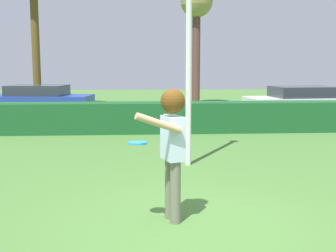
{
  "coord_description": "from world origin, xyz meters",
  "views": [
    {
      "loc": [
        -0.65,
        -5.64,
        2.11
      ],
      "look_at": [
        -0.22,
        1.11,
        1.15
      ],
      "focal_mm": 47.47,
      "sensor_mm": 36.0,
      "label": 1
    }
  ],
  "objects_px": {
    "person": "(172,139)",
    "parked_car_white": "(302,101)",
    "bare_elm_tree": "(196,10)",
    "frisbee": "(137,143)",
    "lamppost": "(189,5)",
    "parked_car_blue": "(38,99)"
  },
  "relations": [
    {
      "from": "frisbee",
      "to": "parked_car_white",
      "type": "distance_m",
      "value": 12.25
    },
    {
      "from": "frisbee",
      "to": "parked_car_blue",
      "type": "height_order",
      "value": "parked_car_blue"
    },
    {
      "from": "frisbee",
      "to": "bare_elm_tree",
      "type": "height_order",
      "value": "bare_elm_tree"
    },
    {
      "from": "parked_car_white",
      "to": "bare_elm_tree",
      "type": "bearing_deg",
      "value": 118.05
    },
    {
      "from": "frisbee",
      "to": "person",
      "type": "bearing_deg",
      "value": 9.82
    },
    {
      "from": "lamppost",
      "to": "parked_car_white",
      "type": "distance_m",
      "value": 9.22
    },
    {
      "from": "lamppost",
      "to": "parked_car_blue",
      "type": "xyz_separation_m",
      "value": [
        -5.04,
        8.87,
        -2.56
      ]
    },
    {
      "from": "parked_car_blue",
      "to": "parked_car_white",
      "type": "height_order",
      "value": "same"
    },
    {
      "from": "person",
      "to": "parked_car_blue",
      "type": "xyz_separation_m",
      "value": [
        -4.47,
        12.16,
        -0.44
      ]
    },
    {
      "from": "lamppost",
      "to": "bare_elm_tree",
      "type": "distance_m",
      "value": 13.56
    },
    {
      "from": "person",
      "to": "bare_elm_tree",
      "type": "relative_size",
      "value": 0.3
    },
    {
      "from": "person",
      "to": "frisbee",
      "type": "bearing_deg",
      "value": -170.18
    },
    {
      "from": "person",
      "to": "parked_car_white",
      "type": "relative_size",
      "value": 0.41
    },
    {
      "from": "frisbee",
      "to": "lamppost",
      "type": "xyz_separation_m",
      "value": [
        1.03,
        3.36,
        2.16
      ]
    },
    {
      "from": "person",
      "to": "bare_elm_tree",
      "type": "bearing_deg",
      "value": 81.73
    },
    {
      "from": "lamppost",
      "to": "bare_elm_tree",
      "type": "relative_size",
      "value": 0.98
    },
    {
      "from": "lamppost",
      "to": "frisbee",
      "type": "bearing_deg",
      "value": -107.03
    },
    {
      "from": "person",
      "to": "parked_car_white",
      "type": "distance_m",
      "value": 11.96
    },
    {
      "from": "person",
      "to": "parked_car_white",
      "type": "bearing_deg",
      "value": 61.67
    },
    {
      "from": "parked_car_white",
      "to": "lamppost",
      "type": "bearing_deg",
      "value": -125.16
    },
    {
      "from": "person",
      "to": "bare_elm_tree",
      "type": "height_order",
      "value": "bare_elm_tree"
    },
    {
      "from": "frisbee",
      "to": "parked_car_white",
      "type": "relative_size",
      "value": 0.06
    }
  ]
}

